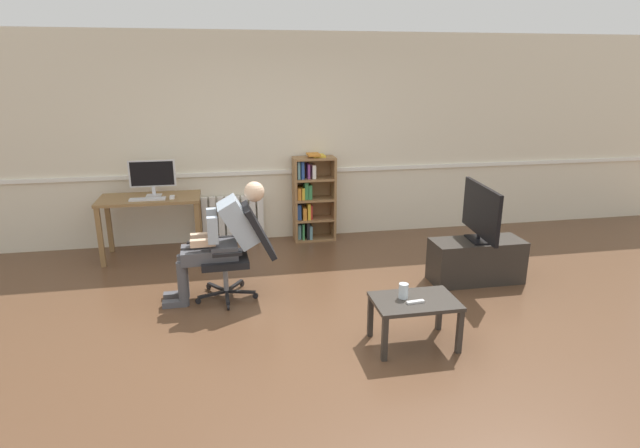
{
  "coord_description": "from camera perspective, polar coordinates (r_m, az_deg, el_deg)",
  "views": [
    {
      "loc": [
        -0.81,
        -4.13,
        2.25
      ],
      "look_at": [
        0.15,
        0.85,
        0.7
      ],
      "focal_mm": 28.75,
      "sensor_mm": 36.0,
      "label": 1
    }
  ],
  "objects": [
    {
      "name": "imac_monitor",
      "position": [
        6.54,
        -18.17,
        5.2
      ],
      "size": [
        0.55,
        0.14,
        0.44
      ],
      "color": "silver",
      "rests_on": "computer_desk"
    },
    {
      "name": "tv_screen",
      "position": [
        5.69,
        17.49,
        1.28
      ],
      "size": [
        0.23,
        0.91,
        0.61
      ],
      "rotation": [
        0.0,
        0.0,
        1.47
      ],
      "color": "black",
      "rests_on": "tv_stand"
    },
    {
      "name": "keyboard",
      "position": [
        6.38,
        -18.65,
        2.64
      ],
      "size": [
        0.41,
        0.12,
        0.02
      ],
      "primitive_type": "cube",
      "color": "silver",
      "rests_on": "computer_desk"
    },
    {
      "name": "bookshelf",
      "position": [
        6.88,
        -1.02,
        2.85
      ],
      "size": [
        0.56,
        0.29,
        1.18
      ],
      "color": "olive",
      "rests_on": "ground_plane"
    },
    {
      "name": "office_chair",
      "position": [
        5.2,
        -8.87,
        -2.67
      ],
      "size": [
        0.82,
        0.62,
        0.96
      ],
      "rotation": [
        0.0,
        0.0,
        -1.54
      ],
      "color": "black",
      "rests_on": "ground_plane"
    },
    {
      "name": "spare_remote",
      "position": [
        4.3,
        10.57,
        -8.52
      ],
      "size": [
        0.15,
        0.05,
        0.02
      ],
      "primitive_type": "cube",
      "rotation": [
        0.0,
        0.0,
        1.67
      ],
      "color": "white",
      "rests_on": "coffee_table"
    },
    {
      "name": "coffee_table",
      "position": [
        4.39,
        10.49,
        -9.0
      ],
      "size": [
        0.7,
        0.47,
        0.41
      ],
      "color": "#332D28",
      "rests_on": "ground_plane"
    },
    {
      "name": "computer_desk",
      "position": [
        6.55,
        -18.36,
        1.87
      ],
      "size": [
        1.19,
        0.6,
        0.76
      ],
      "color": "olive",
      "rests_on": "ground_plane"
    },
    {
      "name": "person_seated",
      "position": [
        5.15,
        -10.87,
        -1.51
      ],
      "size": [
        1.05,
        0.4,
        1.19
      ],
      "rotation": [
        0.0,
        0.0,
        -1.54
      ],
      "color": "#4C4C51",
      "rests_on": "ground_plane"
    },
    {
      "name": "tv_stand",
      "position": [
        5.85,
        16.99,
        -3.93
      ],
      "size": [
        1.0,
        0.4,
        0.47
      ],
      "color": "#2D2823",
      "rests_on": "ground_plane"
    },
    {
      "name": "ground_plane",
      "position": [
        4.78,
        0.16,
        -11.13
      ],
      "size": [
        18.0,
        18.0,
        0.0
      ],
      "primitive_type": "plane",
      "color": "brown"
    },
    {
      "name": "back_wall",
      "position": [
        6.89,
        -4.1,
        9.42
      ],
      "size": [
        12.0,
        0.13,
        2.7
      ],
      "color": "beige",
      "rests_on": "ground_plane"
    },
    {
      "name": "radiator",
      "position": [
        6.95,
        -10.05,
        0.53
      ],
      "size": [
        0.91,
        0.08,
        0.63
      ],
      "color": "white",
      "rests_on": "ground_plane"
    },
    {
      "name": "drinking_glass",
      "position": [
        4.35,
        9.28,
        -7.35
      ],
      "size": [
        0.08,
        0.08,
        0.13
      ],
      "primitive_type": "cylinder",
      "color": "silver",
      "rests_on": "coffee_table"
    },
    {
      "name": "computer_mouse",
      "position": [
        6.37,
        -16.13,
        2.89
      ],
      "size": [
        0.06,
        0.1,
        0.03
      ],
      "primitive_type": "cube",
      "color": "white",
      "rests_on": "computer_desk"
    }
  ]
}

